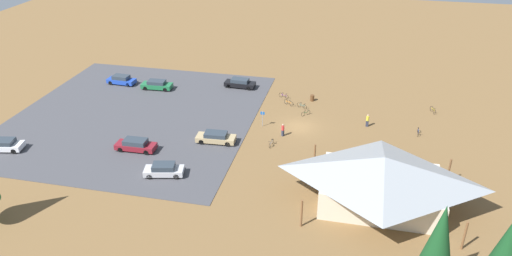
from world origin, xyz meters
The scene contains 23 objects.
ground centered at (0.00, 0.00, 0.00)m, with size 160.00×160.00×0.00m, color brown.
parking_lot_asphalt centered at (22.37, 1.44, 0.03)m, with size 32.22×35.06×0.05m, color #424247.
bike_pavilion centered at (-10.07, 14.72, 3.04)m, with size 14.64×11.02×5.33m.
trash_bin centered at (-0.64, -8.62, 0.45)m, with size 0.60×0.60×0.90m, color brown.
lot_sign centered at (4.74, 0.90, 1.41)m, with size 0.56×0.08×2.20m.
pine_far_west centered at (-18.92, 24.63, 4.82)m, with size 2.56×2.56×7.48m.
pine_east centered at (-13.91, 25.52, 5.40)m, with size 2.45×2.45×8.18m.
bicycle_silver_yard_front centered at (2.61, 5.69, 0.35)m, with size 0.48×1.68×0.77m.
bicycle_teal_edge_north centered at (0.46, -5.80, 0.36)m, with size 1.51×0.86×0.79m.
bicycle_green_edge_south centered at (-0.37, -3.61, 0.35)m, with size 1.09×1.23×0.73m.
bicycle_blue_near_sign centered at (-14.96, -1.24, 0.37)m, with size 0.48×1.79×0.80m.
bicycle_orange_front_row centered at (2.46, -6.41, 0.38)m, with size 1.50×0.94×0.80m.
bicycle_yellow_lone_east centered at (-17.41, -8.38, 0.38)m, with size 0.65×1.63×0.82m.
bicycle_purple_near_porch centered at (3.55, -8.70, 0.36)m, with size 1.59×0.84×0.80m.
car_silver_inner_stall centered at (12.77, 14.73, 0.74)m, with size 4.53×2.65×1.39m.
car_white_aisle_side centered at (33.36, 13.77, 0.74)m, with size 4.50×2.68×1.39m.
car_blue_mid_lot centered at (29.36, -8.35, 0.76)m, with size 4.51×1.98×1.44m.
car_maroon_back_corner centered at (18.12, 10.36, 0.76)m, with size 4.83×1.89×1.44m.
car_green_end_stall centered at (23.14, -7.71, 0.74)m, with size 4.75×2.08×1.38m.
car_black_front_row centered at (10.86, -11.15, 0.75)m, with size 4.78×1.99×1.41m.
car_tan_by_curb centered at (9.40, 6.42, 0.72)m, with size 4.90×2.09×1.34m.
visitor_by_pavilion centered at (1.70, 2.91, 0.87)m, with size 0.40×0.40×1.67m.
visitor_at_bikes centered at (-8.61, -2.07, 0.90)m, with size 0.36×0.36×1.72m.
Camera 1 is at (-6.69, 55.60, 28.86)m, focal length 33.72 mm.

